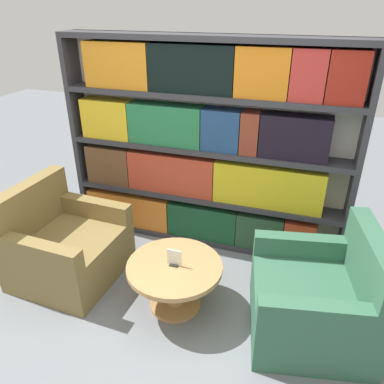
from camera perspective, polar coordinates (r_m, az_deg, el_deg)
ground_plane at (r=3.09m, az=-5.97°, el=-20.45°), size 14.00×14.00×0.00m
bookshelf at (r=3.61m, az=1.70°, el=6.58°), size 2.76×0.30×2.02m
armchair_left at (r=3.60m, az=-18.79°, el=-7.89°), size 0.88×0.91×0.87m
armchair_right at (r=3.03m, az=18.45°, el=-15.38°), size 1.00×1.02×0.87m
coffee_table at (r=3.07m, az=-2.65°, el=-12.77°), size 0.76×0.76×0.42m
table_sign at (r=2.96m, az=-2.72°, el=-10.13°), size 0.12×0.06×0.14m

